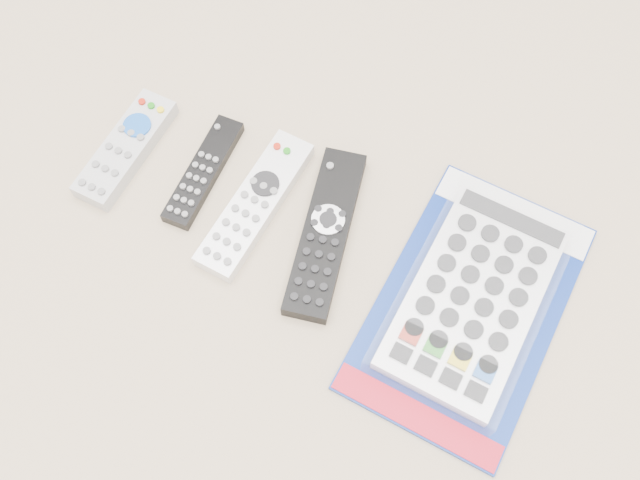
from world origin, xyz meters
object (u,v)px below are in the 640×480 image
(jumbo_remote_packaged, at_px, (473,298))
(remote_slim_black, at_px, (203,172))
(remote_small_grey, at_px, (126,149))
(remote_large_black, at_px, (325,233))
(remote_silver_dvd, at_px, (255,204))

(jumbo_remote_packaged, bearing_deg, remote_slim_black, -179.79)
(remote_small_grey, height_order, remote_slim_black, remote_small_grey)
(jumbo_remote_packaged, bearing_deg, remote_large_black, -178.63)
(remote_small_grey, bearing_deg, remote_large_black, 1.63)
(remote_silver_dvd, bearing_deg, remote_small_grey, -176.66)
(remote_small_grey, bearing_deg, remote_silver_dvd, 1.39)
(remote_small_grey, bearing_deg, remote_slim_black, 8.92)
(remote_slim_black, xyz_separation_m, jumbo_remote_packaged, (0.35, -0.05, 0.01))
(remote_small_grey, height_order, jumbo_remote_packaged, jumbo_remote_packaged)
(remote_slim_black, height_order, remote_silver_dvd, remote_silver_dvd)
(remote_slim_black, bearing_deg, remote_small_grey, -174.91)
(remote_silver_dvd, relative_size, remote_large_black, 0.93)
(remote_large_black, bearing_deg, remote_slim_black, 164.17)
(remote_small_grey, xyz_separation_m, remote_slim_black, (0.10, 0.00, -0.00))
(remote_slim_black, height_order, remote_large_black, remote_large_black)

